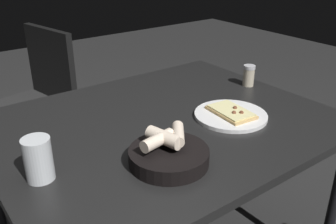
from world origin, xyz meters
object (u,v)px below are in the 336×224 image
(dining_table, at_px, (163,134))
(bread_basket, at_px, (169,154))
(beer_glass, at_px, (39,161))
(chair_far, at_px, (36,95))
(pepper_shaker, at_px, (249,77))
(pizza_plate, at_px, (231,114))

(dining_table, xyz_separation_m, bread_basket, (0.24, -0.16, 0.09))
(dining_table, bearing_deg, beer_glass, -79.08)
(bread_basket, relative_size, beer_glass, 1.91)
(beer_glass, bearing_deg, dining_table, 100.92)
(dining_table, distance_m, chair_far, 1.06)
(pepper_shaker, relative_size, chair_far, 0.11)
(beer_glass, height_order, pepper_shaker, beer_glass)
(beer_glass, distance_m, pepper_shaker, 1.01)
(pizza_plate, xyz_separation_m, bread_basket, (0.11, -0.37, 0.02))
(bread_basket, relative_size, chair_far, 0.28)
(pizza_plate, height_order, beer_glass, beer_glass)
(chair_far, bearing_deg, bread_basket, -0.76)
(bread_basket, height_order, pepper_shaker, bread_basket)
(pepper_shaker, bearing_deg, pizza_plate, -57.84)
(bread_basket, distance_m, pepper_shaker, 0.74)
(beer_glass, height_order, chair_far, chair_far)
(dining_table, distance_m, pepper_shaker, 0.53)
(pizza_plate, relative_size, pepper_shaker, 2.86)
(pizza_plate, xyz_separation_m, chair_far, (-1.17, -0.36, -0.22))
(pepper_shaker, bearing_deg, beer_glass, -81.15)
(dining_table, height_order, beer_glass, beer_glass)
(dining_table, xyz_separation_m, pizza_plate, (0.13, 0.22, 0.06))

